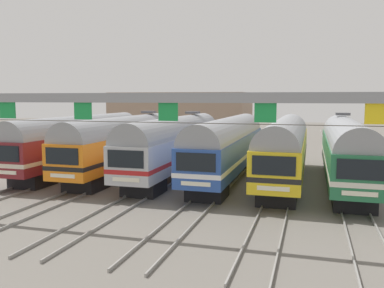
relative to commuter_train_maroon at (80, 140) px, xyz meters
The scene contains 10 objects.
ground_plane 11.00m from the commuter_train_maroon, ahead, with size 160.00×160.00×0.00m, color slate.
track_bed 20.24m from the commuter_train_maroon, 57.90° to the left, with size 22.84×70.00×0.15m.
commuter_train_maroon is the anchor object (origin of this frame).
commuter_train_orange 4.27m from the commuter_train_maroon, ahead, with size 2.88×18.06×5.05m.
commuter_train_stainless 8.53m from the commuter_train_maroon, ahead, with size 2.88×18.06×5.05m.
commuter_train_blue 12.80m from the commuter_train_maroon, ahead, with size 2.88×18.06×4.77m.
commuter_train_yellow 17.06m from the commuter_train_maroon, ahead, with size 2.88×18.06×4.77m.
commuter_train_green 21.33m from the commuter_train_maroon, ahead, with size 2.88×18.06×5.05m.
catenary_gantry 17.41m from the commuter_train_maroon, 51.68° to the right, with size 26.57×0.44×6.97m.
maintenance_building 32.31m from the commuter_train_maroon, 92.30° to the left, with size 21.46×10.00×7.11m, color gray.
Camera 1 is at (8.26, -30.68, 6.23)m, focal length 38.43 mm.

